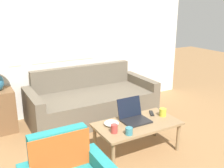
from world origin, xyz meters
The scene contains 10 objects.
wall_back centered at (0.00, 3.69, 1.31)m, with size 6.03×0.06×2.60m.
couch centered at (0.82, 3.22, 0.26)m, with size 2.05×0.92×0.81m.
side_table centered at (-0.56, 3.39, 0.32)m, with size 0.39×0.39×0.63m.
coffee_table centered at (0.85, 1.93, 0.36)m, with size 1.06×0.57×0.40m.
laptop centered at (0.86, 2.03, 0.46)m, with size 0.34×0.33×0.27m.
cup_navy centered at (0.48, 1.85, 0.45)m, with size 0.08×0.08×0.10m.
cup_yellow centered at (0.60, 1.73, 0.44)m, with size 0.08×0.08×0.09m.
cup_white centered at (1.27, 1.95, 0.45)m, with size 0.09×0.09×0.10m.
snack_bowl centered at (0.54, 2.04, 0.43)m, with size 0.18×0.18×0.06m.
tv_remote centered at (1.18, 2.07, 0.41)m, with size 0.11×0.15×0.02m.
Camera 1 is at (-0.88, -0.51, 1.82)m, focal length 42.00 mm.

